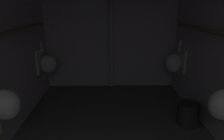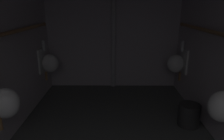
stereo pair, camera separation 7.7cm
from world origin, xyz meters
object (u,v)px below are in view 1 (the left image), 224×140
(urinal_left_mid, at_px, (4,104))
(urinal_left_far, at_px, (47,63))
(standpipe_back_wall, at_px, (111,30))
(urinal_right_far, at_px, (175,62))
(waste_bin, at_px, (188,114))

(urinal_left_mid, distance_m, urinal_left_far, 1.60)
(urinal_left_mid, relative_size, standpipe_back_wall, 0.32)
(urinal_right_far, relative_size, waste_bin, 2.33)
(urinal_left_far, relative_size, waste_bin, 2.33)
(urinal_right_far, bearing_deg, urinal_left_far, 179.83)
(urinal_left_mid, height_order, urinal_left_far, same)
(urinal_left_mid, relative_size, urinal_right_far, 1.00)
(urinal_left_mid, height_order, standpipe_back_wall, standpipe_back_wall)
(urinal_left_mid, bearing_deg, urinal_left_far, 90.00)
(urinal_right_far, bearing_deg, urinal_left_mid, -145.77)
(urinal_left_mid, xyz_separation_m, urinal_right_far, (2.35, 1.60, 0.00))
(urinal_right_far, xyz_separation_m, waste_bin, (-0.08, -1.00, -0.49))
(urinal_left_mid, distance_m, waste_bin, 2.39)
(standpipe_back_wall, height_order, waste_bin, standpipe_back_wall)
(standpipe_back_wall, bearing_deg, urinal_right_far, -20.22)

